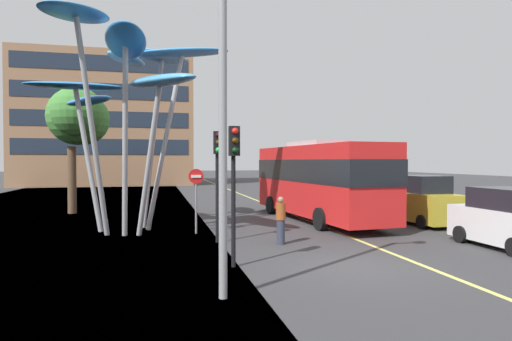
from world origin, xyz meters
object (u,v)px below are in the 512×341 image
car_parked_mid (422,201)px  no_entry_sign (196,191)px  traffic_light_kerb_near (234,166)px  traffic_light_kerb_far (218,163)px  leaf_sculpture (125,75)px  street_lamp (235,52)px  pedestrian (281,220)px  car_parked_near (509,220)px  red_bus (317,177)px

car_parked_mid → no_entry_sign: no_entry_sign is taller
traffic_light_kerb_near → traffic_light_kerb_far: 3.67m
leaf_sculpture → street_lamp: bearing=-73.3°
leaf_sculpture → street_lamp: leaf_sculpture is taller
leaf_sculpture → car_parked_mid: size_ratio=2.05×
traffic_light_kerb_far → pedestrian: traffic_light_kerb_far is taller
traffic_light_kerb_far → street_lamp: bearing=-94.4°
traffic_light_kerb_far → pedestrian: 3.02m
car_parked_near → car_parked_mid: car_parked_mid is taller
street_lamp → pedestrian: (2.59, 5.44, -4.37)m
car_parked_near → pedestrian: bearing=162.1°
traffic_light_kerb_far → pedestrian: size_ratio=2.37×
red_bus → car_parked_near: 8.78m
red_bus → traffic_light_kerb_near: size_ratio=2.77×
red_bus → leaf_sculpture: leaf_sculpture is taller
traffic_light_kerb_far → car_parked_near: size_ratio=1.02×
traffic_light_kerb_near → street_lamp: 3.53m
pedestrian → no_entry_sign: no_entry_sign is taller
traffic_light_kerb_near → car_parked_mid: (9.91, 6.16, -1.74)m
leaf_sculpture → street_lamp: 10.02m
car_parked_mid → traffic_light_kerb_near: bearing=-148.1°
car_parked_mid → street_lamp: size_ratio=0.50×
traffic_light_kerb_near → red_bus: bearing=56.1°
leaf_sculpture → traffic_light_kerb_near: leaf_sculpture is taller
traffic_light_kerb_far → car_parked_mid: size_ratio=0.95×
traffic_light_kerb_far → no_entry_sign: traffic_light_kerb_far is taller
street_lamp → pedestrian: size_ratio=4.97×
red_bus → car_parked_mid: red_bus is taller
car_parked_mid → car_parked_near: bearing=-94.9°
traffic_light_kerb_near → car_parked_near: bearing=3.4°
car_parked_mid → traffic_light_kerb_far: bearing=-165.8°
leaf_sculpture → car_parked_near: 15.26m
traffic_light_kerb_near → car_parked_near: 9.63m
pedestrian → no_entry_sign: bearing=132.9°
traffic_light_kerb_near → pedestrian: size_ratio=2.31×
traffic_light_kerb_near → car_parked_near: size_ratio=0.99×
red_bus → traffic_light_kerb_far: size_ratio=2.70×
leaf_sculpture → traffic_light_kerb_far: 5.91m
red_bus → traffic_light_kerb_far: traffic_light_kerb_far is taller
traffic_light_kerb_near → car_parked_mid: bearing=31.9°
leaf_sculpture → pedestrian: leaf_sculpture is taller
red_bus → pedestrian: (-3.46, -5.49, -1.28)m
traffic_light_kerb_near → traffic_light_kerb_far: traffic_light_kerb_far is taller
red_bus → car_parked_near: bearing=-64.1°
street_lamp → leaf_sculpture: bearing=106.7°
street_lamp → no_entry_sign: (-0.09, 8.33, -3.48)m
leaf_sculpture → pedestrian: 8.81m
red_bus → no_entry_sign: red_bus is taller
red_bus → car_parked_near: size_ratio=2.75×
traffic_light_kerb_far → pedestrian: (2.11, -0.76, -2.02)m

